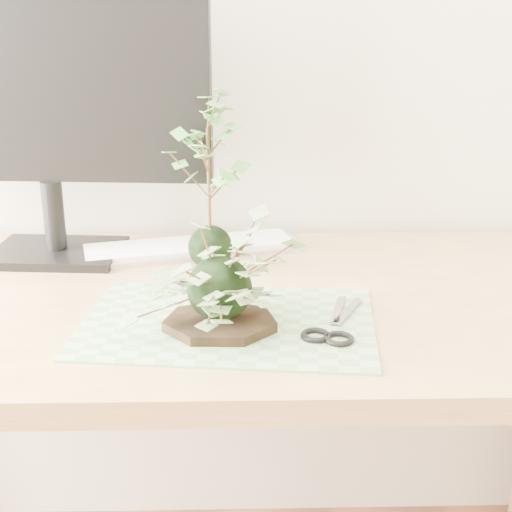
# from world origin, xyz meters

# --- Properties ---
(desk) EXTENTS (1.60, 0.70, 0.74)m
(desk) POSITION_xyz_m (-0.08, 1.23, 0.65)
(desk) COLOR tan
(desk) RESTS_ON ground_plane
(cutting_mat) EXTENTS (0.48, 0.34, 0.00)m
(cutting_mat) POSITION_xyz_m (-0.04, 1.11, 0.74)
(cutting_mat) COLOR #66925D
(cutting_mat) RESTS_ON desk
(stone_dish) EXTENTS (0.18, 0.18, 0.01)m
(stone_dish) POSITION_xyz_m (-0.06, 1.09, 0.75)
(stone_dish) COLOR black
(stone_dish) RESTS_ON cutting_mat
(ivy_kokedama) EXTENTS (0.34, 0.34, 0.20)m
(ivy_kokedama) POSITION_xyz_m (-0.06, 1.09, 0.85)
(ivy_kokedama) COLOR black
(ivy_kokedama) RESTS_ON stone_dish
(maple_kokedama) EXTENTS (0.22, 0.22, 0.34)m
(maple_kokedama) POSITION_xyz_m (-0.08, 1.36, 0.98)
(maple_kokedama) COLOR black
(maple_kokedama) RESTS_ON desk
(keyboard) EXTENTS (0.46, 0.23, 0.02)m
(keyboard) POSITION_xyz_m (-0.13, 1.46, 0.75)
(keyboard) COLOR silver
(keyboard) RESTS_ON desk
(monitor) EXTENTS (0.62, 0.20, 0.54)m
(monitor) POSITION_xyz_m (-0.38, 1.44, 1.05)
(monitor) COLOR black
(monitor) RESTS_ON desk
(scissors) EXTENTS (0.09, 0.19, 0.01)m
(scissors) POSITION_xyz_m (0.12, 1.06, 0.75)
(scissors) COLOR gray
(scissors) RESTS_ON cutting_mat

